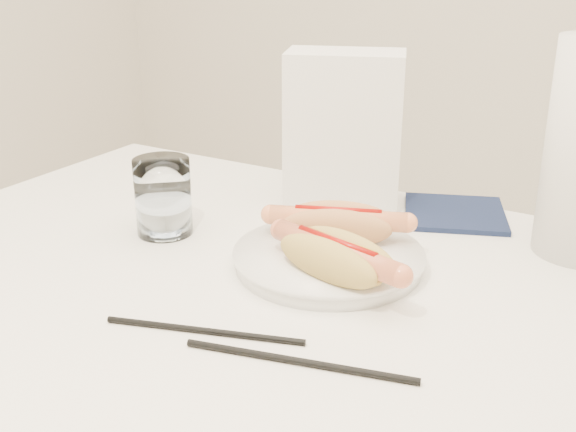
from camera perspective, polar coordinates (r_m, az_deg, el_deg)
The scene contains 9 objects.
table at distance 0.93m, azimuth -0.59°, elevation -8.60°, with size 1.20×0.80×0.75m.
plate at distance 0.94m, azimuth 3.25°, elevation -3.58°, with size 0.24×0.24×0.02m, color white.
hotdog_left at distance 0.97m, azimuth 4.01°, elevation -0.63°, with size 0.18×0.12×0.05m.
hotdog_right at distance 0.87m, azimuth 3.89°, elevation -3.31°, with size 0.19×0.11×0.05m.
water_glass at distance 1.05m, azimuth -9.94°, elevation 1.53°, with size 0.08×0.08×0.11m, color white.
chopstick_near at distance 0.80m, azimuth -6.72°, elevation -9.08°, with size 0.01×0.01×0.23m, color black.
chopstick_far at distance 0.74m, azimuth 0.89°, elevation -11.53°, with size 0.01×0.01×0.25m, color black.
napkin_box at distance 1.15m, azimuth 4.48°, elevation 6.98°, with size 0.18×0.10×0.24m, color white.
navy_napkin at distance 1.15m, azimuth 13.17°, elevation 0.22°, with size 0.15×0.15×0.01m, color #121B39.
Camera 1 is at (0.42, -0.69, 1.16)m, focal length 44.52 mm.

